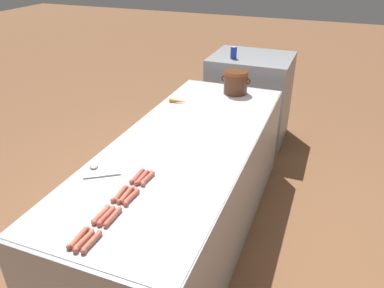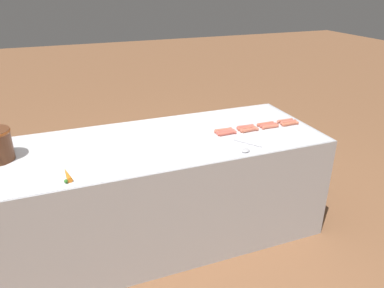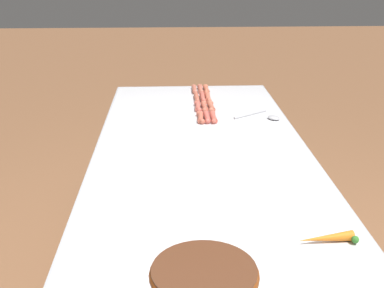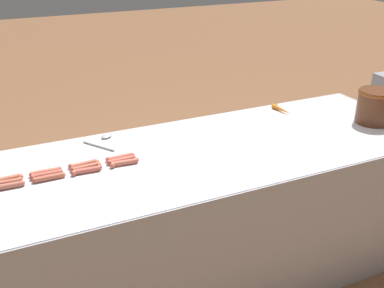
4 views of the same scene
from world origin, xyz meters
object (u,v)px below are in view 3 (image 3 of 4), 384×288
hot_dog_5 (203,97)px  hot_dog_3 (213,117)px  hot_dog_6 (204,107)px  hot_dog_4 (200,89)px  hot_dog_9 (197,97)px  hot_dog_8 (194,89)px  serving_spoon (266,117)px  hot_dog_2 (211,106)px  hot_dog_11 (200,117)px  hot_dog_1 (208,97)px  hot_dog_0 (206,89)px  carrot (327,238)px  hot_dog_7 (207,117)px  hot_dog_10 (198,106)px

hot_dog_5 → hot_dog_3: bearing=94.6°
hot_dog_3 → hot_dog_6: (0.03, -0.19, 0.00)m
hot_dog_4 → hot_dog_9: (0.03, 0.19, 0.00)m
hot_dog_8 → serving_spoon: size_ratio=0.64×
hot_dog_8 → hot_dog_2: bearing=101.1°
hot_dog_2 → hot_dog_11: same height
hot_dog_2 → hot_dog_5: same height
hot_dog_1 → hot_dog_4: bearing=-80.4°
hot_dog_4 → hot_dog_6: same height
hot_dog_1 → hot_dog_3: 0.38m
hot_dog_11 → hot_dog_0: bearing=-97.1°
hot_dog_4 → serving_spoon: bearing=118.8°
hot_dog_8 → hot_dog_11: size_ratio=1.00×
hot_dog_4 → hot_dog_5: (-0.00, 0.19, 0.00)m
hot_dog_6 → hot_dog_11: 0.19m
hot_dog_2 → hot_dog_8: same height
hot_dog_3 → carrot: carrot is taller
hot_dog_0 → carrot: carrot is taller
hot_dog_4 → hot_dog_9: same height
hot_dog_4 → carrot: size_ratio=0.86×
hot_dog_11 → hot_dog_7: bearing=-172.6°
hot_dog_4 → hot_dog_5: 0.19m
hot_dog_9 → carrot: carrot is taller
hot_dog_8 → hot_dog_11: (-0.00, 0.56, 0.00)m
hot_dog_9 → hot_dog_11: bearing=89.9°
hot_dog_4 → hot_dog_7: 0.56m
hot_dog_6 → hot_dog_9: 0.19m
hot_dog_6 → hot_dog_9: bearing=-80.0°
hot_dog_2 → hot_dog_9: 0.20m
hot_dog_5 → hot_dog_10: same height
hot_dog_5 → hot_dog_10: bearing=78.4°
hot_dog_2 → hot_dog_4: same height
hot_dog_0 → hot_dog_9: size_ratio=1.00×
hot_dog_1 → hot_dog_6: 0.19m
serving_spoon → carrot: size_ratio=1.34×
hot_dog_3 → hot_dog_10: size_ratio=1.00×
hot_dog_4 → hot_dog_5: size_ratio=1.00×
hot_dog_3 → hot_dog_5: size_ratio=1.00×
hot_dog_0 → hot_dog_7: same height
hot_dog_5 → hot_dog_7: 0.37m
hot_dog_9 → hot_dog_3: bearing=99.9°
hot_dog_5 → hot_dog_11: same height
hot_dog_6 → hot_dog_1: bearing=-99.8°
hot_dog_6 → hot_dog_11: same height
hot_dog_0 → hot_dog_11: (0.07, 0.56, 0.00)m
hot_dog_3 → hot_dog_8: same height
hot_dog_4 → hot_dog_11: same height
hot_dog_10 → hot_dog_7: bearing=100.9°
hot_dog_11 → carrot: (-0.30, 1.16, 0.00)m
hot_dog_5 → hot_dog_2: bearing=100.3°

